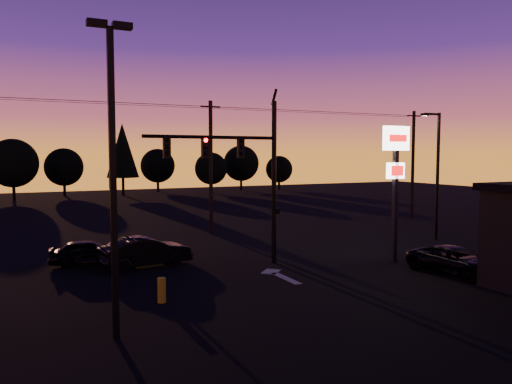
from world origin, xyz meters
TOP-DOWN VIEW (x-y plane):
  - ground at (0.00, 0.00)m, footprint 120.00×120.00m
  - lane_arrow at (0.50, 1.67)m, footprint 1.20×3.10m
  - traffic_signal_mast at (-0.10, 3.99)m, footprint 6.79×0.52m
  - secondary_signal at (-5.00, 11.49)m, footprint 0.30×0.31m
  - parking_lot_light at (-7.50, -3.00)m, footprint 1.25×0.30m
  - pylon_sign at (7.00, 1.50)m, footprint 1.50×0.28m
  - streetlight at (13.91, 5.50)m, footprint 1.55×0.35m
  - utility_pole_1 at (2.00, 14.00)m, footprint 1.40×0.26m
  - utility_pole_2 at (20.00, 14.00)m, footprint 1.40×0.26m
  - power_wires at (2.00, 14.00)m, footprint 36.00×1.22m
  - bollard at (-5.34, -0.10)m, footprint 0.30×0.30m
  - tree_2 at (-10.00, 48.00)m, footprint 5.77×5.78m
  - tree_3 at (-4.00, 52.00)m, footprint 4.95×4.95m
  - tree_4 at (3.00, 49.00)m, footprint 4.18×4.18m
  - tree_5 at (9.00, 54.00)m, footprint 4.95×4.95m
  - tree_6 at (15.00, 48.00)m, footprint 4.54×4.54m
  - tree_7 at (21.00, 51.00)m, footprint 5.36×5.36m
  - tree_8 at (27.00, 50.00)m, footprint 4.12×4.12m
  - car_left at (-6.86, 7.59)m, footprint 3.89×2.11m
  - car_mid at (-4.43, 6.08)m, footprint 4.53×2.09m
  - suv_parked at (7.81, -1.69)m, footprint 2.62×4.66m

SIDE VIEW (x-z plane):
  - ground at x=0.00m, z-range 0.00..0.00m
  - lane_arrow at x=0.50m, z-range 0.00..0.01m
  - bollard at x=-5.34m, z-range 0.00..0.91m
  - suv_parked at x=7.81m, z-range 0.00..1.23m
  - car_left at x=-6.86m, z-range 0.00..1.25m
  - car_mid at x=-4.43m, z-range 0.00..1.44m
  - secondary_signal at x=-5.00m, z-range 0.69..5.04m
  - tree_8 at x=27.00m, z-range 0.53..5.71m
  - tree_6 at x=15.00m, z-range 0.58..6.29m
  - tree_3 at x=-4.00m, z-range 0.63..6.86m
  - tree_5 at x=9.00m, z-range 0.63..6.86m
  - tree_7 at x=21.00m, z-range 0.69..7.43m
  - tree_2 at x=-10.00m, z-range 0.74..8.00m
  - streetlight at x=13.91m, z-range 0.42..8.42m
  - utility_pole_1 at x=2.00m, z-range 0.09..9.09m
  - utility_pole_2 at x=20.00m, z-range 0.09..9.09m
  - pylon_sign at x=7.00m, z-range 1.51..8.31m
  - traffic_signal_mast at x=-0.10m, z-range 0.65..9.23m
  - parking_lot_light at x=-7.50m, z-range 0.70..9.84m
  - tree_4 at x=3.00m, z-range 1.18..10.68m
  - power_wires at x=2.00m, z-range 8.53..8.60m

